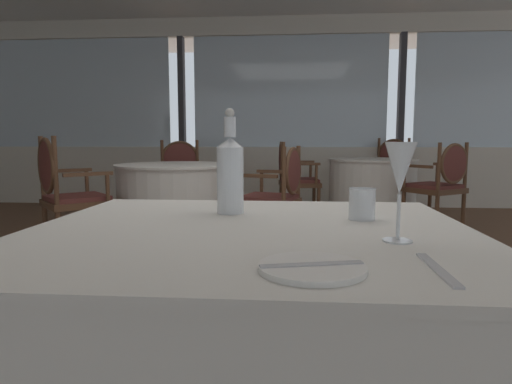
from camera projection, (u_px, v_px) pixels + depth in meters
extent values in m
plane|color=brown|center=(283.00, 312.00, 2.49)|extent=(14.16, 14.16, 0.00)
cube|color=silver|center=(289.00, 176.00, 6.48)|extent=(9.97, 0.12, 0.85)
cube|color=silver|center=(290.00, 26.00, 6.24)|extent=(9.97, 0.12, 0.25)
cube|color=silver|center=(79.00, 94.00, 6.61)|extent=(2.75, 0.02, 1.57)
cube|color=silver|center=(289.00, 92.00, 6.36)|extent=(2.75, 0.02, 1.57)
cube|color=#333338|center=(182.00, 93.00, 6.47)|extent=(0.08, 0.14, 1.57)
cube|color=#333338|center=(402.00, 91.00, 6.22)|extent=(0.08, 0.14, 1.57)
cube|color=silver|center=(250.00, 232.00, 1.13)|extent=(1.13, 1.02, 0.02)
cube|color=silver|center=(250.00, 368.00, 1.18)|extent=(1.09, 0.99, 0.71)
cylinder|color=white|center=(312.00, 268.00, 0.77)|extent=(0.19, 0.19, 0.01)
cube|color=silver|center=(312.00, 265.00, 0.76)|extent=(0.18, 0.06, 0.00)
cube|color=silver|center=(438.00, 269.00, 0.77)|extent=(0.02, 0.20, 0.00)
cylinder|color=white|center=(230.00, 180.00, 1.35)|extent=(0.08, 0.08, 0.20)
cone|color=white|center=(230.00, 142.00, 1.34)|extent=(0.08, 0.08, 0.03)
cylinder|color=white|center=(230.00, 127.00, 1.33)|extent=(0.04, 0.04, 0.06)
sphere|color=silver|center=(230.00, 113.00, 1.33)|extent=(0.03, 0.03, 0.03)
cylinder|color=white|center=(397.00, 241.00, 0.98)|extent=(0.06, 0.06, 0.00)
cylinder|color=white|center=(398.00, 217.00, 0.98)|extent=(0.01, 0.01, 0.10)
cone|color=white|center=(400.00, 168.00, 0.96)|extent=(0.07, 0.07, 0.11)
cylinder|color=white|center=(362.00, 204.00, 1.25)|extent=(0.07, 0.07, 0.09)
cylinder|color=silver|center=(177.00, 165.00, 4.08)|extent=(1.12, 1.12, 0.02)
cylinder|color=silver|center=(178.00, 205.00, 4.13)|extent=(1.08, 1.08, 0.71)
cube|color=brown|center=(269.00, 202.00, 3.79)|extent=(0.58, 0.58, 0.05)
cube|color=brown|center=(269.00, 197.00, 3.78)|extent=(0.53, 0.53, 0.04)
cylinder|color=brown|center=(238.00, 231.00, 3.70)|extent=(0.04, 0.04, 0.40)
cylinder|color=brown|center=(256.00, 223.00, 4.07)|extent=(0.04, 0.04, 0.40)
cylinder|color=brown|center=(283.00, 235.00, 3.56)|extent=(0.04, 0.04, 0.40)
cylinder|color=brown|center=(298.00, 226.00, 3.92)|extent=(0.04, 0.04, 0.40)
cylinder|color=brown|center=(284.00, 175.00, 3.50)|extent=(0.04, 0.04, 0.45)
cylinder|color=brown|center=(298.00, 172.00, 3.87)|extent=(0.04, 0.04, 0.45)
ellipsoid|color=brown|center=(293.00, 171.00, 3.68)|extent=(0.16, 0.39, 0.38)
torus|color=brown|center=(293.00, 171.00, 3.68)|extent=(0.15, 0.39, 0.39)
cube|color=brown|center=(255.00, 176.00, 3.54)|extent=(0.36, 0.14, 0.03)
cylinder|color=brown|center=(239.00, 189.00, 3.60)|extent=(0.03, 0.03, 0.22)
cube|color=brown|center=(276.00, 172.00, 4.00)|extent=(0.36, 0.14, 0.03)
cylinder|color=brown|center=(262.00, 183.00, 4.06)|extent=(0.03, 0.03, 0.22)
cube|color=brown|center=(180.00, 188.00, 5.00)|extent=(0.55, 0.55, 0.05)
cube|color=brown|center=(180.00, 184.00, 5.00)|extent=(0.51, 0.51, 0.04)
cylinder|color=brown|center=(198.00, 210.00, 4.86)|extent=(0.04, 0.04, 0.39)
cylinder|color=brown|center=(161.00, 211.00, 4.80)|extent=(0.04, 0.04, 0.39)
cylinder|color=brown|center=(198.00, 205.00, 5.25)|extent=(0.04, 0.04, 0.39)
cylinder|color=brown|center=(163.00, 205.00, 5.20)|extent=(0.04, 0.04, 0.39)
cylinder|color=brown|center=(197.00, 162.00, 5.19)|extent=(0.04, 0.04, 0.51)
cylinder|color=brown|center=(162.00, 162.00, 5.14)|extent=(0.04, 0.04, 0.51)
ellipsoid|color=brown|center=(180.00, 160.00, 5.18)|extent=(0.39, 0.14, 0.43)
torus|color=brown|center=(180.00, 160.00, 5.18)|extent=(0.44, 0.13, 0.44)
cube|color=brown|center=(202.00, 166.00, 4.99)|extent=(0.12, 0.37, 0.03)
cylinder|color=brown|center=(203.00, 177.00, 4.86)|extent=(0.03, 0.03, 0.22)
cube|color=brown|center=(157.00, 167.00, 4.92)|extent=(0.12, 0.37, 0.03)
cylinder|color=brown|center=(156.00, 178.00, 4.79)|extent=(0.03, 0.03, 0.22)
cube|color=brown|center=(77.00, 203.00, 3.56)|extent=(0.65, 0.65, 0.05)
cube|color=brown|center=(77.00, 198.00, 3.56)|extent=(0.60, 0.60, 0.04)
cylinder|color=brown|center=(95.00, 226.00, 3.87)|extent=(0.04, 0.04, 0.43)
cylinder|color=brown|center=(112.00, 233.00, 3.56)|extent=(0.04, 0.04, 0.43)
cylinder|color=brown|center=(46.00, 231.00, 3.63)|extent=(0.04, 0.04, 0.43)
cylinder|color=brown|center=(59.00, 240.00, 3.31)|extent=(0.04, 0.04, 0.43)
cylinder|color=brown|center=(42.00, 168.00, 3.56)|extent=(0.04, 0.04, 0.51)
cylinder|color=brown|center=(55.00, 171.00, 3.25)|extent=(0.04, 0.04, 0.51)
ellipsoid|color=brown|center=(46.00, 166.00, 3.40)|extent=(0.30, 0.32, 0.42)
torus|color=brown|center=(46.00, 166.00, 3.40)|extent=(0.32, 0.34, 0.44)
cube|color=brown|center=(69.00, 170.00, 3.74)|extent=(0.29, 0.28, 0.03)
cylinder|color=brown|center=(87.00, 182.00, 3.84)|extent=(0.03, 0.03, 0.22)
cube|color=brown|center=(88.00, 174.00, 3.35)|extent=(0.29, 0.28, 0.03)
cylinder|color=brown|center=(108.00, 187.00, 3.45)|extent=(0.03, 0.03, 0.22)
cylinder|color=silver|center=(373.00, 160.00, 5.17)|extent=(1.02, 1.02, 0.02)
cylinder|color=silver|center=(372.00, 191.00, 5.21)|extent=(0.99, 0.99, 0.71)
cube|color=brown|center=(434.00, 190.00, 4.47)|extent=(0.64, 0.64, 0.05)
cube|color=brown|center=(434.00, 186.00, 4.47)|extent=(0.59, 0.59, 0.04)
cylinder|color=brown|center=(403.00, 212.00, 4.57)|extent=(0.04, 0.04, 0.43)
cylinder|color=brown|center=(429.00, 209.00, 4.77)|extent=(0.04, 0.04, 0.43)
cylinder|color=brown|center=(436.00, 218.00, 4.23)|extent=(0.04, 0.04, 0.43)
cylinder|color=brown|center=(463.00, 215.00, 4.43)|extent=(0.04, 0.04, 0.43)
cylinder|color=brown|center=(439.00, 167.00, 4.17)|extent=(0.04, 0.04, 0.45)
cylinder|color=brown|center=(466.00, 165.00, 4.37)|extent=(0.04, 0.04, 0.45)
ellipsoid|color=brown|center=(454.00, 164.00, 4.26)|extent=(0.35, 0.27, 0.38)
torus|color=brown|center=(454.00, 164.00, 4.26)|extent=(0.34, 0.25, 0.39)
cube|color=brown|center=(416.00, 166.00, 4.33)|extent=(0.24, 0.32, 0.03)
cylinder|color=brown|center=(404.00, 176.00, 4.47)|extent=(0.03, 0.03, 0.22)
cube|color=brown|center=(449.00, 165.00, 4.59)|extent=(0.24, 0.32, 0.03)
cylinder|color=brown|center=(437.00, 174.00, 4.72)|extent=(0.03, 0.03, 0.22)
cube|color=brown|center=(389.00, 179.00, 5.94)|extent=(0.61, 0.61, 0.05)
cube|color=brown|center=(389.00, 176.00, 5.93)|extent=(0.56, 0.56, 0.04)
cylinder|color=brown|center=(401.00, 199.00, 5.69)|extent=(0.04, 0.04, 0.41)
cylinder|color=brown|center=(370.00, 197.00, 5.89)|extent=(0.04, 0.04, 0.41)
cylinder|color=brown|center=(407.00, 195.00, 6.04)|extent=(0.04, 0.04, 0.41)
cylinder|color=brown|center=(377.00, 194.00, 6.23)|extent=(0.04, 0.04, 0.41)
cylinder|color=brown|center=(409.00, 157.00, 5.98)|extent=(0.04, 0.04, 0.51)
cylinder|color=brown|center=(379.00, 157.00, 6.17)|extent=(0.04, 0.04, 0.51)
ellipsoid|color=brown|center=(394.00, 155.00, 6.09)|extent=(0.38, 0.21, 0.43)
torus|color=brown|center=(394.00, 155.00, 6.09)|extent=(0.42, 0.22, 0.44)
cube|color=brown|center=(409.00, 161.00, 5.77)|extent=(0.19, 0.35, 0.03)
cylinder|color=brown|center=(407.00, 170.00, 5.66)|extent=(0.03, 0.03, 0.22)
cube|color=brown|center=(371.00, 160.00, 6.01)|extent=(0.19, 0.35, 0.03)
cylinder|color=brown|center=(367.00, 169.00, 5.90)|extent=(0.03, 0.03, 0.22)
cube|color=brown|center=(299.00, 184.00, 5.20)|extent=(0.50, 0.50, 0.05)
cube|color=brown|center=(299.00, 180.00, 5.19)|extent=(0.46, 0.46, 0.04)
cylinder|color=brown|center=(314.00, 201.00, 5.42)|extent=(0.04, 0.04, 0.42)
cylinder|color=brown|center=(319.00, 206.00, 5.03)|extent=(0.04, 0.04, 0.42)
cylinder|color=brown|center=(281.00, 201.00, 5.42)|extent=(0.04, 0.04, 0.42)
cylinder|color=brown|center=(283.00, 206.00, 5.02)|extent=(0.04, 0.04, 0.42)
cylinder|color=brown|center=(281.00, 161.00, 5.36)|extent=(0.04, 0.04, 0.46)
cylinder|color=brown|center=(283.00, 163.00, 4.97)|extent=(0.04, 0.04, 0.46)
ellipsoid|color=brown|center=(281.00, 160.00, 5.16)|extent=(0.08, 0.39, 0.39)
torus|color=brown|center=(281.00, 160.00, 5.16)|extent=(0.07, 0.40, 0.40)
cube|color=brown|center=(299.00, 162.00, 5.42)|extent=(0.37, 0.07, 0.03)
cylinder|color=brown|center=(311.00, 171.00, 5.43)|extent=(0.03, 0.03, 0.22)
cube|color=brown|center=(304.00, 164.00, 4.92)|extent=(0.37, 0.07, 0.03)
cylinder|color=brown|center=(316.00, 174.00, 4.93)|extent=(0.03, 0.03, 0.22)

